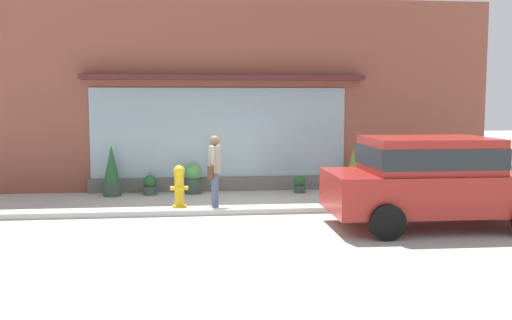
{
  "coord_description": "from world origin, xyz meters",
  "views": [
    {
      "loc": [
        -0.9,
        -12.03,
        2.33
      ],
      "look_at": [
        0.6,
        1.2,
        0.97
      ],
      "focal_mm": 41.33,
      "sensor_mm": 36.0,
      "label": 1
    }
  ],
  "objects_px": {
    "fire_hydrant": "(179,186)",
    "potted_plant_doorstep": "(353,171)",
    "potted_plant_low_front": "(150,185)",
    "potted_plant_trailing_edge": "(193,178)",
    "potted_plant_window_center": "(387,176)",
    "potted_plant_window_right": "(300,184)",
    "potted_plant_near_hydrant": "(112,172)",
    "parked_car_red": "(434,177)",
    "pedestrian_with_handbag": "(215,167)"
  },
  "relations": [
    {
      "from": "pedestrian_with_handbag",
      "to": "potted_plant_low_front",
      "type": "xyz_separation_m",
      "value": [
        -1.5,
        2.06,
        -0.67
      ]
    },
    {
      "from": "potted_plant_trailing_edge",
      "to": "potted_plant_window_center",
      "type": "height_order",
      "value": "potted_plant_trailing_edge"
    },
    {
      "from": "potted_plant_window_right",
      "to": "potted_plant_window_center",
      "type": "distance_m",
      "value": 2.26
    },
    {
      "from": "pedestrian_with_handbag",
      "to": "potted_plant_trailing_edge",
      "type": "distance_m",
      "value": 2.24
    },
    {
      "from": "fire_hydrant",
      "to": "potted_plant_window_center",
      "type": "distance_m",
      "value": 5.5
    },
    {
      "from": "potted_plant_window_right",
      "to": "potted_plant_window_center",
      "type": "bearing_deg",
      "value": -1.29
    },
    {
      "from": "parked_car_red",
      "to": "potted_plant_trailing_edge",
      "type": "distance_m",
      "value": 6.19
    },
    {
      "from": "fire_hydrant",
      "to": "potted_plant_window_center",
      "type": "relative_size",
      "value": 1.32
    },
    {
      "from": "potted_plant_window_center",
      "to": "potted_plant_doorstep",
      "type": "bearing_deg",
      "value": 171.2
    },
    {
      "from": "parked_car_red",
      "to": "potted_plant_low_front",
      "type": "distance_m",
      "value": 6.95
    },
    {
      "from": "potted_plant_window_right",
      "to": "potted_plant_trailing_edge",
      "type": "xyz_separation_m",
      "value": [
        -2.66,
        0.16,
        0.17
      ]
    },
    {
      "from": "fire_hydrant",
      "to": "potted_plant_near_hydrant",
      "type": "relative_size",
      "value": 0.74
    },
    {
      "from": "potted_plant_window_right",
      "to": "potted_plant_low_front",
      "type": "bearing_deg",
      "value": 178.6
    },
    {
      "from": "potted_plant_window_right",
      "to": "potted_plant_doorstep",
      "type": "bearing_deg",
      "value": 3.38
    },
    {
      "from": "parked_car_red",
      "to": "potted_plant_doorstep",
      "type": "height_order",
      "value": "parked_car_red"
    },
    {
      "from": "potted_plant_window_center",
      "to": "potted_plant_doorstep",
      "type": "height_order",
      "value": "potted_plant_doorstep"
    },
    {
      "from": "potted_plant_window_right",
      "to": "pedestrian_with_handbag",
      "type": "bearing_deg",
      "value": -138.37
    },
    {
      "from": "potted_plant_low_front",
      "to": "fire_hydrant",
      "type": "bearing_deg",
      "value": -68.14
    },
    {
      "from": "potted_plant_window_right",
      "to": "potted_plant_window_center",
      "type": "relative_size",
      "value": 0.62
    },
    {
      "from": "parked_car_red",
      "to": "potted_plant_window_center",
      "type": "bearing_deg",
      "value": 83.16
    },
    {
      "from": "pedestrian_with_handbag",
      "to": "parked_car_red",
      "type": "relative_size",
      "value": 0.39
    },
    {
      "from": "fire_hydrant",
      "to": "potted_plant_window_center",
      "type": "height_order",
      "value": "fire_hydrant"
    },
    {
      "from": "fire_hydrant",
      "to": "potted_plant_window_right",
      "type": "distance_m",
      "value": 3.47
    },
    {
      "from": "potted_plant_near_hydrant",
      "to": "potted_plant_window_center",
      "type": "bearing_deg",
      "value": -0.62
    },
    {
      "from": "parked_car_red",
      "to": "potted_plant_doorstep",
      "type": "distance_m",
      "value": 4.33
    },
    {
      "from": "fire_hydrant",
      "to": "pedestrian_with_handbag",
      "type": "height_order",
      "value": "pedestrian_with_handbag"
    },
    {
      "from": "pedestrian_with_handbag",
      "to": "potted_plant_trailing_edge",
      "type": "xyz_separation_m",
      "value": [
        -0.44,
        2.13,
        -0.52
      ]
    },
    {
      "from": "pedestrian_with_handbag",
      "to": "parked_car_red",
      "type": "xyz_separation_m",
      "value": [
        3.91,
        -2.24,
        0.01
      ]
    },
    {
      "from": "fire_hydrant",
      "to": "potted_plant_window_right",
      "type": "xyz_separation_m",
      "value": [
        2.97,
        1.77,
        -0.26
      ]
    },
    {
      "from": "potted_plant_low_front",
      "to": "potted_plant_window_right",
      "type": "xyz_separation_m",
      "value": [
        3.72,
        -0.09,
        -0.03
      ]
    },
    {
      "from": "potted_plant_window_right",
      "to": "potted_plant_window_center",
      "type": "xyz_separation_m",
      "value": [
        2.25,
        -0.05,
        0.18
      ]
    },
    {
      "from": "fire_hydrant",
      "to": "potted_plant_low_front",
      "type": "height_order",
      "value": "fire_hydrant"
    },
    {
      "from": "parked_car_red",
      "to": "potted_plant_near_hydrant",
      "type": "distance_m",
      "value": 7.61
    },
    {
      "from": "potted_plant_low_front",
      "to": "potted_plant_trailing_edge",
      "type": "distance_m",
      "value": 1.07
    },
    {
      "from": "potted_plant_trailing_edge",
      "to": "potted_plant_window_center",
      "type": "bearing_deg",
      "value": -2.46
    },
    {
      "from": "potted_plant_doorstep",
      "to": "potted_plant_near_hydrant",
      "type": "bearing_deg",
      "value": -179.44
    },
    {
      "from": "potted_plant_window_center",
      "to": "potted_plant_near_hydrant",
      "type": "height_order",
      "value": "potted_plant_near_hydrant"
    },
    {
      "from": "potted_plant_low_front",
      "to": "potted_plant_window_center",
      "type": "xyz_separation_m",
      "value": [
        5.97,
        -0.14,
        0.15
      ]
    },
    {
      "from": "parked_car_red",
      "to": "potted_plant_near_hydrant",
      "type": "xyz_separation_m",
      "value": [
        -6.31,
        4.24,
        -0.33
      ]
    },
    {
      "from": "potted_plant_window_right",
      "to": "potted_plant_window_center",
      "type": "height_order",
      "value": "potted_plant_window_center"
    },
    {
      "from": "potted_plant_low_front",
      "to": "potted_plant_trailing_edge",
      "type": "xyz_separation_m",
      "value": [
        1.06,
        0.07,
        0.15
      ]
    },
    {
      "from": "potted_plant_low_front",
      "to": "potted_plant_doorstep",
      "type": "relative_size",
      "value": 0.45
    },
    {
      "from": "fire_hydrant",
      "to": "potted_plant_low_front",
      "type": "bearing_deg",
      "value": 111.86
    },
    {
      "from": "potted_plant_window_right",
      "to": "potted_plant_near_hydrant",
      "type": "height_order",
      "value": "potted_plant_near_hydrant"
    },
    {
      "from": "fire_hydrant",
      "to": "potted_plant_doorstep",
      "type": "relative_size",
      "value": 0.85
    },
    {
      "from": "parked_car_red",
      "to": "potted_plant_window_right",
      "type": "xyz_separation_m",
      "value": [
        -1.69,
        4.21,
        -0.71
      ]
    },
    {
      "from": "fire_hydrant",
      "to": "potted_plant_window_center",
      "type": "xyz_separation_m",
      "value": [
        5.23,
        1.72,
        -0.08
      ]
    },
    {
      "from": "parked_car_red",
      "to": "pedestrian_with_handbag",
      "type": "bearing_deg",
      "value": 151.0
    },
    {
      "from": "fire_hydrant",
      "to": "potted_plant_trailing_edge",
      "type": "distance_m",
      "value": 1.96
    },
    {
      "from": "potted_plant_low_front",
      "to": "potted_plant_window_right",
      "type": "height_order",
      "value": "potted_plant_low_front"
    }
  ]
}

